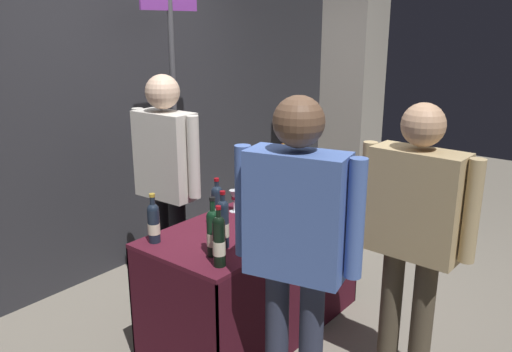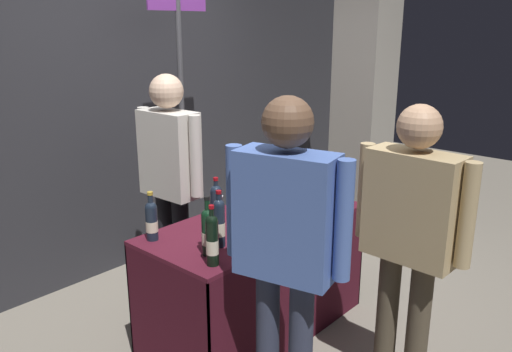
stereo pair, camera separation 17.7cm
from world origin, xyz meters
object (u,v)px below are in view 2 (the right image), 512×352
Objects in this scene: tasting_table at (256,256)px; wine_glass_near_vendor at (218,202)px; wine_glass_mid at (236,196)px; flower_vase at (288,176)px; concrete_pillar at (365,82)px; vendor_presenter at (170,171)px; booth_signpost at (181,99)px; featured_wine_bottle at (152,220)px; display_bottle_0 at (319,186)px; wine_glass_near_taster at (262,201)px; taster_foreground_right at (411,227)px.

wine_glass_near_vendor reaches higher than tasting_table.
flower_vase reaches higher than wine_glass_mid.
tasting_table is at bearing -161.12° from flower_vase.
vendor_presenter is (-2.05, 0.31, -0.47)m from concrete_pillar.
wine_glass_mid is 0.07× the size of booth_signpost.
featured_wine_bottle is 0.13× the size of booth_signpost.
display_bottle_0 is 1.05m from vendor_presenter.
booth_signpost is at bearing 76.52° from wine_glass_near_taster.
booth_signpost reaches higher than tasting_table.
display_bottle_0 reaches higher than wine_glass_mid.
wine_glass_near_vendor is at bearing -117.63° from booth_signpost.
vendor_presenter reaches higher than wine_glass_mid.
featured_wine_bottle is at bearing 177.52° from wine_glass_mid.
wine_glass_near_vendor and wine_glass_near_taster have the same top height.
wine_glass_near_vendor is at bearing -175.82° from concrete_pillar.
booth_signpost reaches higher than featured_wine_bottle.
vendor_presenter is (-0.13, 0.69, 0.48)m from tasting_table.
concrete_pillar reaches higher than wine_glass_mid.
tasting_table is at bearing 169.06° from display_bottle_0.
flower_vase is (1.22, -0.05, 0.01)m from featured_wine_bottle.
flower_vase reaches higher than tasting_table.
booth_signpost is (0.34, 1.10, 0.90)m from tasting_table.
taster_foreground_right is at bearing -96.84° from booth_signpost.
booth_signpost is at bearing 71.20° from wine_glass_mid.
booth_signpost is at bearing 72.83° from tasting_table.
wine_glass_near_vendor is 0.09× the size of vendor_presenter.
vendor_presenter reaches higher than tasting_table.
taster_foreground_right is at bearing -60.17° from featured_wine_bottle.
concrete_pillar is at bearing -24.37° from booth_signpost.
concrete_pillar is 7.56× the size of flower_vase.
booth_signpost reaches higher than vendor_presenter.
featured_wine_bottle is 2.04× the size of wine_glass_near_vendor.
vendor_presenter reaches higher than display_bottle_0.
taster_foreground_right reaches higher than tasting_table.
wine_glass_mid is (0.15, -0.01, 0.00)m from wine_glass_near_vendor.
concrete_pillar is 20.79× the size of wine_glass_near_taster.
wine_glass_mid is at bearing -108.80° from booth_signpost.
taster_foreground_right is at bearing -117.12° from display_bottle_0.
concrete_pillar is 1.74m from booth_signpost.
display_bottle_0 is (-1.38, -0.49, -0.58)m from concrete_pillar.
vendor_presenter is 1.04× the size of taster_foreground_right.
wine_glass_near_taster is 0.09× the size of vendor_presenter.
concrete_pillar reaches higher than wine_glass_near_taster.
wine_glass_near_taster is 0.36× the size of flower_vase.
display_bottle_0 is 0.18× the size of taster_foreground_right.
concrete_pillar is at bearing 4.18° from wine_glass_near_vendor.
tasting_table is 5.15× the size of featured_wine_bottle.
wine_glass_mid is (-1.88, -0.16, -0.60)m from concrete_pillar.
wine_glass_near_vendor is 0.09× the size of taster_foreground_right.
wine_glass_near_vendor is 0.70m from flower_vase.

